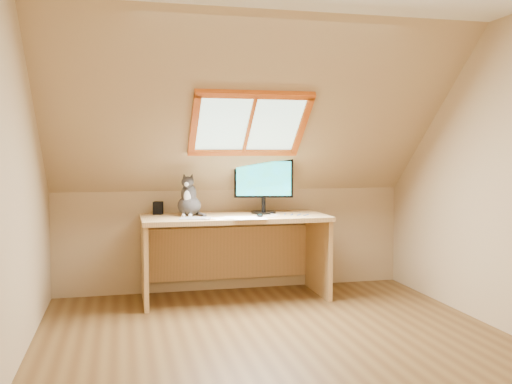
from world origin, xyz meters
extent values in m
plane|color=brown|center=(0.00, 0.00, 0.00)|extent=(3.50, 3.50, 0.00)
cube|color=tan|center=(0.00, -1.75, 1.20)|extent=(3.50, 0.02, 2.40)
cube|color=tan|center=(-1.75, 0.00, 1.20)|extent=(0.02, 3.50, 2.40)
cube|color=tan|center=(1.75, 0.00, 1.20)|extent=(0.02, 3.50, 2.40)
cube|color=tan|center=(0.00, 1.75, 0.50)|extent=(3.50, 0.02, 1.00)
cube|color=tan|center=(0.00, 0.97, 1.70)|extent=(3.50, 1.56, 1.41)
cube|color=#B2E0CC|center=(0.00, 1.05, 1.63)|extent=(0.90, 0.53, 0.48)
cube|color=#C65E12|center=(0.00, 1.05, 1.63)|extent=(1.02, 0.64, 0.59)
cube|color=tan|center=(-0.07, 1.38, 0.76)|extent=(1.72, 0.75, 0.04)
cube|color=tan|center=(-0.90, 1.38, 0.37)|extent=(0.04, 0.68, 0.74)
cube|color=tan|center=(0.77, 1.38, 0.37)|extent=(0.04, 0.68, 0.74)
cube|color=tan|center=(-0.07, 1.73, 0.37)|extent=(1.62, 0.03, 0.52)
cylinder|color=black|center=(0.24, 1.48, 0.80)|extent=(0.24, 0.24, 0.02)
cylinder|color=black|center=(0.24, 1.48, 0.87)|extent=(0.04, 0.04, 0.13)
cube|color=black|center=(0.24, 1.48, 1.12)|extent=(0.57, 0.15, 0.37)
cube|color=#129CE3|center=(0.23, 1.45, 1.12)|extent=(0.52, 0.11, 0.33)
ellipsoid|color=#3A3533|center=(-0.48, 1.45, 0.88)|extent=(0.29, 0.32, 0.19)
ellipsoid|color=#3A3533|center=(-0.49, 1.44, 0.99)|extent=(0.18, 0.18, 0.20)
ellipsoid|color=silver|center=(-0.51, 1.38, 0.97)|extent=(0.08, 0.06, 0.12)
ellipsoid|color=#3A3533|center=(-0.50, 1.39, 1.10)|extent=(0.14, 0.13, 0.10)
sphere|color=silver|center=(-0.52, 1.35, 1.08)|extent=(0.04, 0.04, 0.04)
cone|color=#3A3533|center=(-0.53, 1.42, 1.15)|extent=(0.06, 0.07, 0.07)
cone|color=#3A3533|center=(-0.46, 1.40, 1.15)|extent=(0.07, 0.06, 0.07)
cube|color=black|center=(-0.76, 1.63, 0.85)|extent=(0.10, 0.10, 0.12)
cube|color=#B2B2B7|center=(-0.46, 1.16, 0.79)|extent=(0.30, 0.24, 0.01)
ellipsoid|color=black|center=(0.13, 1.18, 0.80)|extent=(0.07, 0.11, 0.03)
cube|color=white|center=(-0.07, 1.12, 0.79)|extent=(0.33, 0.27, 0.00)
cube|color=white|center=(-0.07, 1.12, 0.79)|extent=(0.32, 0.24, 0.00)
cube|color=white|center=(-0.07, 1.12, 0.79)|extent=(0.35, 0.30, 0.00)
cube|color=white|center=(-0.07, 1.12, 0.79)|extent=(0.34, 0.28, 0.00)
camera|label=1|loc=(-1.09, -3.82, 1.38)|focal=40.00mm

